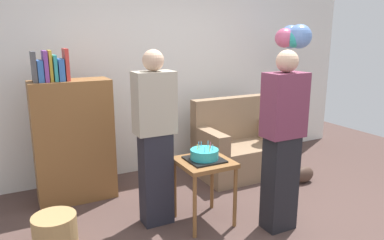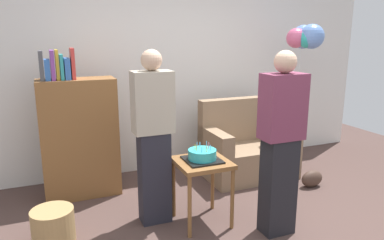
% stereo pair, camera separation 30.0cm
% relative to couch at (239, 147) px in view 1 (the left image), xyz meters
% --- Properties ---
extents(ground_plane, '(8.00, 8.00, 0.00)m').
position_rel_couch_xyz_m(ground_plane, '(-0.79, -1.35, -0.34)').
color(ground_plane, '#4C3833').
extents(wall_back, '(6.00, 0.10, 2.70)m').
position_rel_couch_xyz_m(wall_back, '(-0.79, 0.70, 1.01)').
color(wall_back, silver).
rests_on(wall_back, ground_plane).
extents(couch, '(1.10, 0.70, 0.96)m').
position_rel_couch_xyz_m(couch, '(0.00, 0.00, 0.00)').
color(couch, '#8C7054').
rests_on(couch, ground_plane).
extents(bookshelf, '(0.80, 0.36, 1.62)m').
position_rel_couch_xyz_m(bookshelf, '(-2.00, 0.17, 0.34)').
color(bookshelf, brown).
rests_on(bookshelf, ground_plane).
extents(side_table, '(0.48, 0.48, 0.62)m').
position_rel_couch_xyz_m(side_table, '(-1.01, -0.90, 0.18)').
color(side_table, brown).
rests_on(side_table, ground_plane).
extents(birthday_cake, '(0.32, 0.32, 0.17)m').
position_rel_couch_xyz_m(birthday_cake, '(-1.01, -0.90, 0.33)').
color(birthday_cake, black).
rests_on(birthday_cake, side_table).
extents(person_blowing_candles, '(0.36, 0.22, 1.63)m').
position_rel_couch_xyz_m(person_blowing_candles, '(-1.41, -0.70, 0.49)').
color(person_blowing_candles, '#23232D').
rests_on(person_blowing_candles, ground_plane).
extents(person_holding_cake, '(0.36, 0.22, 1.63)m').
position_rel_couch_xyz_m(person_holding_cake, '(-0.45, -1.31, 0.49)').
color(person_holding_cake, black).
rests_on(person_holding_cake, ground_plane).
extents(wicker_basket, '(0.36, 0.36, 0.30)m').
position_rel_couch_xyz_m(wicker_basket, '(-2.33, -0.73, -0.19)').
color(wicker_basket, '#A88451').
rests_on(wicker_basket, ground_plane).
extents(handbag, '(0.28, 0.14, 0.20)m').
position_rel_couch_xyz_m(handbag, '(0.52, -0.64, -0.24)').
color(handbag, '#473328').
rests_on(handbag, ground_plane).
extents(balloon_bunch, '(0.43, 0.45, 1.88)m').
position_rel_couch_xyz_m(balloon_bunch, '(0.79, -0.01, 1.38)').
color(balloon_bunch, silver).
rests_on(balloon_bunch, ground_plane).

